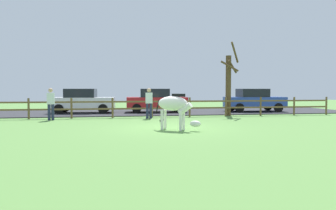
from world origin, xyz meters
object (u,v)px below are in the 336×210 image
Objects in this scene: bare_tree at (229,83)px; visitor_right_of_tree at (149,102)px; zebra at (175,106)px; parked_car_red at (156,100)px; crow_on_grass at (162,121)px; parked_car_blue at (254,100)px; parked_car_white at (83,101)px; visitor_left_of_tree at (51,103)px.

visitor_right_of_tree is (-4.93, -1.11, -1.04)m from bare_tree.
zebra is 5.03m from visitor_right_of_tree.
visitor_right_of_tree is (-0.98, -4.16, 0.06)m from parked_car_red.
parked_car_blue is at bearing 39.77° from crow_on_grass.
parked_car_red is 4.81m from parked_car_white.
zebra is 0.40× the size of parked_car_red.
parked_car_red is at bearing 142.36° from bare_tree.
parked_car_blue is (7.41, 6.17, 0.72)m from crow_on_grass.
visitor_right_of_tree reaches higher than parked_car_red.
crow_on_grass is (-0.14, 2.44, -0.80)m from zebra.
visitor_left_of_tree is at bearing -144.46° from parked_car_red.
visitor_left_of_tree is (-5.32, 2.43, 0.78)m from crow_on_grass.
visitor_right_of_tree is at bearing 1.51° from visitor_left_of_tree.
parked_car_white reaches higher than zebra.
parked_car_blue is 6.75m from parked_car_red.
crow_on_grass is 0.05× the size of parked_car_white.
bare_tree is 7.66m from zebra.
zebra is 10.21m from parked_car_white.
zebra is at bearing -85.14° from visitor_right_of_tree.
parked_car_blue is at bearing 25.06° from visitor_right_of_tree.
parked_car_white is (-4.26, 9.27, -0.08)m from zebra.
crow_on_grass is 5.90m from visitor_left_of_tree.
parked_car_red is at bearing 86.57° from zebra.
bare_tree is 2.65× the size of zebra.
crow_on_grass is at bearing -140.23° from parked_car_blue.
parked_car_white is at bearing 160.21° from bare_tree.
parked_car_red is 7.38m from visitor_left_of_tree.
zebra is 0.40× the size of parked_car_blue.
parked_car_blue is 11.56m from parked_car_white.
parked_car_blue reaches higher than zebra.
parked_car_red is at bearing 76.80° from visitor_right_of_tree.
parked_car_blue is (7.28, 8.61, -0.08)m from zebra.
bare_tree is at bearing 7.11° from visitor_left_of_tree.
zebra is 1.00× the size of visitor_left_of_tree.
parked_car_white is 2.52× the size of visitor_left_of_tree.
parked_car_blue and parked_car_white have the same top height.
parked_car_blue is 2.50× the size of visitor_right_of_tree.
crow_on_grass is 8.01m from parked_car_white.
visitor_left_of_tree is at bearing -178.49° from visitor_right_of_tree.
visitor_left_of_tree is at bearing -172.89° from bare_tree.
parked_car_red is at bearing 35.54° from visitor_left_of_tree.
bare_tree is 2.65× the size of visitor_right_of_tree.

